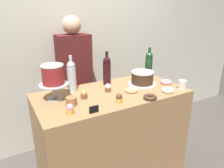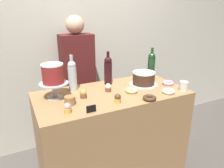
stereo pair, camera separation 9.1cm
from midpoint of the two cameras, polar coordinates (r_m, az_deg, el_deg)
name	(u,v)px [view 2 (the right image)]	position (r m, az deg, el deg)	size (l,w,h in m)	color
back_wall	(78,41)	(2.59, -8.12, 11.64)	(6.00, 0.05, 2.60)	#BCB7A8
display_counter	(112,138)	(2.09, 1.29, -14.59)	(1.34, 0.66, 0.96)	#997047
cake_stand_pedestal	(54,88)	(1.76, -14.07, -1.02)	(0.24, 0.24, 0.13)	#B2B2B7
white_layer_cake	(53,73)	(1.72, -14.40, 2.79)	(0.17, 0.17, 0.16)	maroon
silver_serving_platter	(143,84)	(2.08, 9.80, -0.10)	(0.27, 0.27, 0.01)	silver
chocolate_round_cake	(144,78)	(2.06, 9.90, 1.63)	(0.22, 0.22, 0.12)	#3D2619
wine_bottle_dark_red	(108,70)	(2.03, 0.22, 3.85)	(0.08, 0.08, 0.33)	black
wine_bottle_green	(151,65)	(2.27, 11.81, 5.14)	(0.08, 0.08, 0.33)	#193D1E
wine_bottle_clear	(72,75)	(1.90, -9.41, 2.44)	(0.08, 0.08, 0.33)	#B2BCC1
cupcake_chocolate	(118,98)	(1.65, 3.14, -3.96)	(0.06, 0.06, 0.07)	gold
cupcake_strawberry	(68,108)	(1.52, -10.34, -6.52)	(0.06, 0.06, 0.07)	gold
cupcake_vanilla	(108,88)	(1.87, 0.35, -1.04)	(0.06, 0.06, 0.07)	brown
cupcake_caramel	(83,94)	(1.75, -6.39, -2.66)	(0.06, 0.06, 0.07)	brown
donut_sugar	(168,91)	(1.92, 16.47, -1.92)	(0.11, 0.11, 0.03)	silver
donut_chocolate	(149,98)	(1.74, 11.68, -3.76)	(0.11, 0.11, 0.03)	#472D1E
donut_glazed	(131,90)	(1.87, 6.73, -1.77)	(0.11, 0.11, 0.03)	#E0C17F
donut_pink	(168,83)	(2.14, 16.25, 0.27)	(0.11, 0.11, 0.03)	pink
cookie_stack	(70,100)	(1.64, -9.84, -4.46)	(0.08, 0.08, 0.07)	olive
price_sign_chalkboard	(91,109)	(1.51, -3.97, -6.80)	(0.07, 0.01, 0.05)	black
coffee_cup_ceramic	(184,86)	(2.01, 20.21, -0.55)	(0.08, 0.08, 0.09)	silver
barista_figure	(78,83)	(2.47, -8.13, 0.24)	(0.36, 0.22, 1.60)	black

